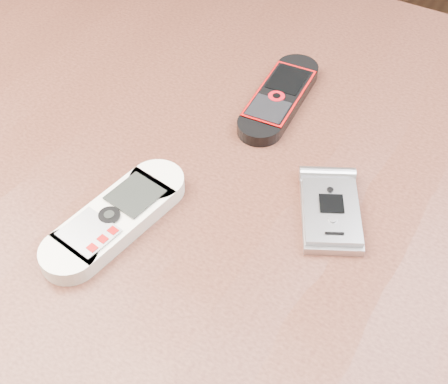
% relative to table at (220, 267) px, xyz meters
% --- Properties ---
extents(table, '(1.20, 0.80, 0.75)m').
position_rel_table_xyz_m(table, '(0.00, 0.00, 0.00)').
color(table, black).
rests_on(table, ground).
extents(nokia_white, '(0.07, 0.16, 0.02)m').
position_rel_table_xyz_m(nokia_white, '(-0.06, -0.07, 0.11)').
color(nokia_white, white).
rests_on(nokia_white, table).
extents(nokia_black_red, '(0.06, 0.15, 0.01)m').
position_rel_table_xyz_m(nokia_black_red, '(-0.01, 0.15, 0.11)').
color(nokia_black_red, black).
rests_on(nokia_black_red, table).
extents(motorola_razr, '(0.09, 0.11, 0.01)m').
position_rel_table_xyz_m(motorola_razr, '(0.09, 0.03, 0.11)').
color(motorola_razr, '#B6B6BA').
rests_on(motorola_razr, table).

